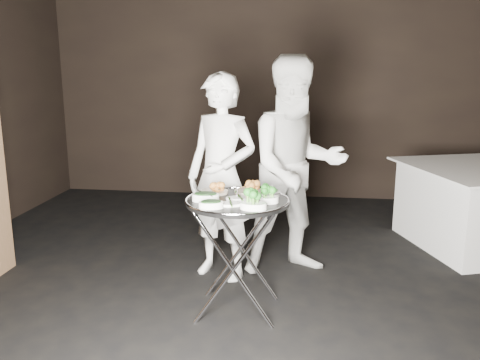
# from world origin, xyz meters

# --- Properties ---
(floor) EXTENTS (6.00, 7.00, 0.05)m
(floor) POSITION_xyz_m (0.00, 0.00, -0.03)
(floor) COLOR black
(floor) RESTS_ON ground
(wall_back) EXTENTS (6.00, 0.05, 3.00)m
(wall_back) POSITION_xyz_m (0.00, 3.52, 1.50)
(wall_back) COLOR black
(wall_back) RESTS_ON floor
(tray_stand) EXTENTS (0.56, 0.48, 0.83)m
(tray_stand) POSITION_xyz_m (-0.09, 0.11, 0.46)
(tray_stand) COLOR silver
(tray_stand) RESTS_ON floor
(serving_tray) EXTENTS (0.73, 0.73, 0.04)m
(serving_tray) POSITION_xyz_m (-0.09, 0.11, 0.83)
(serving_tray) COLOR black
(serving_tray) RESTS_ON tray_stand
(potato_plate_a) EXTENTS (0.21, 0.21, 0.08)m
(potato_plate_a) POSITION_xyz_m (-0.28, 0.28, 0.88)
(potato_plate_a) COLOR beige
(potato_plate_a) RESTS_ON serving_tray
(potato_plate_b) EXTENTS (0.23, 0.23, 0.08)m
(potato_plate_b) POSITION_xyz_m (-0.03, 0.33, 0.88)
(potato_plate_b) COLOR beige
(potato_plate_b) RESTS_ON serving_tray
(greens_bowl) EXTENTS (0.11, 0.11, 0.06)m
(greens_bowl) POSITION_xyz_m (0.15, 0.25, 0.87)
(greens_bowl) COLOR white
(greens_bowl) RESTS_ON serving_tray
(asparagus_plate_a) EXTENTS (0.21, 0.16, 0.04)m
(asparagus_plate_a) POSITION_xyz_m (-0.08, 0.12, 0.86)
(asparagus_plate_a) COLOR white
(asparagus_plate_a) RESTS_ON serving_tray
(asparagus_plate_b) EXTENTS (0.20, 0.14, 0.04)m
(asparagus_plate_b) POSITION_xyz_m (-0.11, -0.04, 0.86)
(asparagus_plate_b) COLOR white
(asparagus_plate_b) RESTS_ON serving_tray
(spinach_bowl_a) EXTENTS (0.20, 0.14, 0.08)m
(spinach_bowl_a) POSITION_xyz_m (-0.30, 0.05, 0.88)
(spinach_bowl_a) COLOR white
(spinach_bowl_a) RESTS_ON serving_tray
(spinach_bowl_b) EXTENTS (0.18, 0.14, 0.07)m
(spinach_bowl_b) POSITION_xyz_m (-0.23, -0.12, 0.87)
(spinach_bowl_b) COLOR white
(spinach_bowl_b) RESTS_ON serving_tray
(broccoli_bowl_a) EXTENTS (0.19, 0.15, 0.07)m
(broccoli_bowl_a) POSITION_xyz_m (0.12, 0.07, 0.87)
(broccoli_bowl_a) COLOR white
(broccoli_bowl_a) RESTS_ON serving_tray
(broccoli_bowl_b) EXTENTS (0.18, 0.13, 0.07)m
(broccoli_bowl_b) POSITION_xyz_m (0.05, -0.10, 0.88)
(broccoli_bowl_b) COLOR white
(broccoli_bowl_b) RESTS_ON serving_tray
(serving_utensils) EXTENTS (0.59, 0.42, 0.01)m
(serving_utensils) POSITION_xyz_m (-0.07, 0.18, 0.89)
(serving_utensils) COLOR silver
(serving_utensils) RESTS_ON serving_tray
(waiter_left) EXTENTS (0.73, 0.61, 1.71)m
(waiter_left) POSITION_xyz_m (-0.31, 0.75, 0.86)
(waiter_left) COLOR silver
(waiter_left) RESTS_ON floor
(waiter_right) EXTENTS (1.09, 0.98, 1.85)m
(waiter_right) POSITION_xyz_m (0.30, 0.92, 0.92)
(waiter_right) COLOR silver
(waiter_right) RESTS_ON floor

